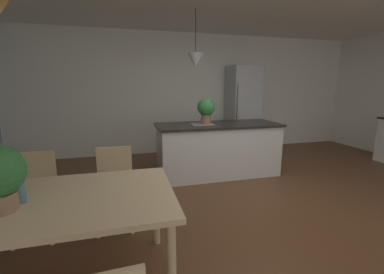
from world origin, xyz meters
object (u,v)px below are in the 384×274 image
at_px(vase_on_dining_table, 18,188).
at_px(dining_table, 51,208).
at_px(chair_far_left, 34,193).
at_px(potted_plant_on_island, 206,109).
at_px(kitchen_island, 218,149).
at_px(chair_far_right, 115,185).
at_px(refrigerator, 242,110).

bearing_deg(vase_on_dining_table, dining_table, 0.63).
height_order(chair_far_left, potted_plant_on_island, potted_plant_on_island).
relative_size(kitchen_island, vase_on_dining_table, 9.96).
bearing_deg(dining_table, chair_far_right, 65.79).
distance_m(chair_far_right, refrigerator, 3.92).
bearing_deg(chair_far_right, potted_plant_on_island, 41.38).
distance_m(chair_far_left, vase_on_dining_table, 0.98).
relative_size(dining_table, chair_far_right, 1.99).
height_order(refrigerator, potted_plant_on_island, refrigerator).
xyz_separation_m(dining_table, chair_far_right, (0.39, 0.87, -0.21)).
bearing_deg(potted_plant_on_island, chair_far_right, -138.62).
distance_m(refrigerator, vase_on_dining_table, 4.91).
xyz_separation_m(chair_far_right, potted_plant_on_island, (1.46, 1.28, 0.68)).
bearing_deg(chair_far_right, dining_table, -114.21).
bearing_deg(vase_on_dining_table, kitchen_island, 43.76).
distance_m(refrigerator, potted_plant_on_island, 1.96).
height_order(chair_far_left, vase_on_dining_table, vase_on_dining_table).
bearing_deg(vase_on_dining_table, refrigerator, 46.46).
bearing_deg(chair_far_left, kitchen_island, 27.54).
xyz_separation_m(chair_far_left, refrigerator, (3.59, 2.69, 0.51)).
bearing_deg(dining_table, vase_on_dining_table, -179.37).
bearing_deg(potted_plant_on_island, dining_table, -130.62).
bearing_deg(chair_far_left, chair_far_right, -0.00).
height_order(refrigerator, vase_on_dining_table, refrigerator).
distance_m(kitchen_island, refrigerator, 1.88).
relative_size(chair_far_right, refrigerator, 0.44).
bearing_deg(potted_plant_on_island, refrigerator, 46.06).
xyz_separation_m(dining_table, refrigerator, (3.20, 3.56, 0.30)).
bearing_deg(chair_far_left, potted_plant_on_island, 29.82).
xyz_separation_m(chair_far_left, vase_on_dining_table, (0.21, -0.87, 0.38)).
distance_m(dining_table, vase_on_dining_table, 0.25).
height_order(potted_plant_on_island, vase_on_dining_table, potted_plant_on_island).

